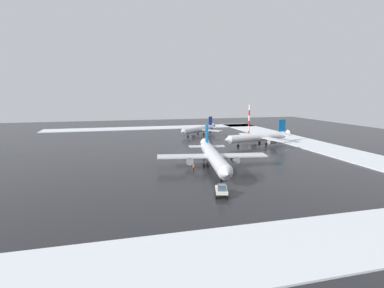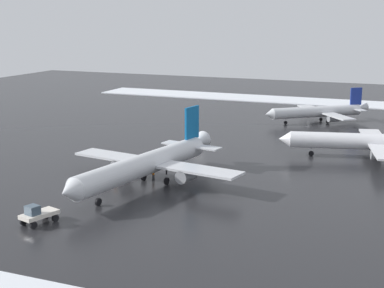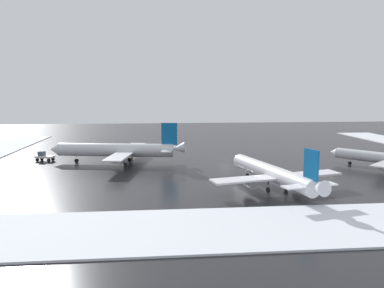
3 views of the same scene
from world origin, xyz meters
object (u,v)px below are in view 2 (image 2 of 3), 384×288
Objects in this scene: airplane_parked_portside at (147,164)px; airplane_far_rear at (367,142)px; ground_crew_beside_wing at (153,174)px; airplane_parked_starboard at (319,112)px; ground_crew_near_tug at (115,176)px; pushback_tug at (37,214)px.

airplane_parked_portside reaches higher than airplane_far_rear.
ground_crew_beside_wing is (-27.23, 28.73, -2.01)m from airplane_far_rear.
airplane_far_rear is (-31.70, -14.50, 0.37)m from airplane_parked_starboard.
ground_crew_beside_wing is (3.15, 0.49, -2.41)m from airplane_parked_portside.
airplane_parked_starboard is at bearing -140.40° from ground_crew_near_tug.
pushback_tug is (-50.01, 33.20, -1.69)m from airplane_far_rear.
ground_crew_near_tug is at bearing 84.91° from ground_crew_beside_wing.
airplane_parked_starboard is 60.65m from ground_crew_beside_wing.
ground_crew_near_tug is at bearing -162.57° from pushback_tug.
airplane_parked_portside reaches higher than ground_crew_near_tug.
pushback_tug is 19.41m from ground_crew_near_tug.
airplane_parked_portside reaches higher than airplane_parked_starboard.
airplane_parked_starboard reaches higher than ground_crew_near_tug.
airplane_far_rear reaches higher than airplane_parked_starboard.
airplane_parked_portside reaches higher than ground_crew_beside_wing.
pushback_tug is at bearing 57.49° from ground_crew_near_tug.
pushback_tug reaches higher than ground_crew_beside_wing.
airplane_far_rear reaches higher than pushback_tug.
airplane_parked_portside is 41.48m from airplane_far_rear.
pushback_tug is (-81.71, 18.71, -1.32)m from airplane_parked_starboard.
ground_crew_near_tug is (19.40, 0.31, -0.31)m from pushback_tug.
airplane_parked_starboard is 34.86m from airplane_far_rear.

